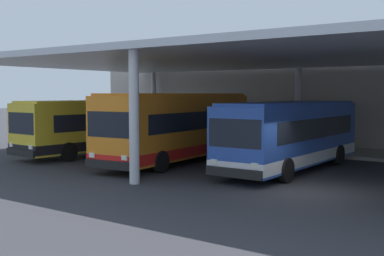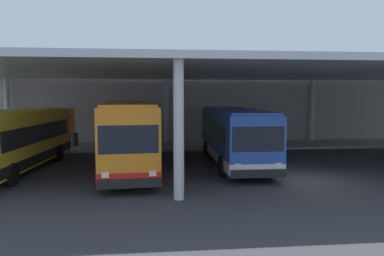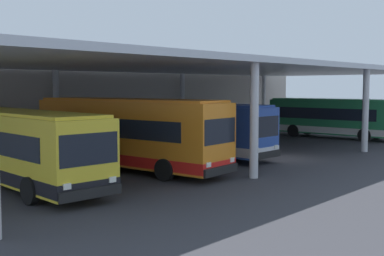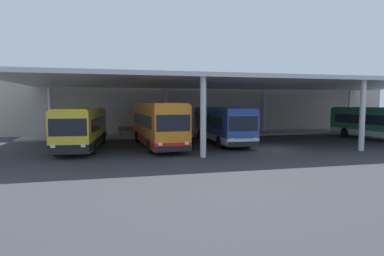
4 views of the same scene
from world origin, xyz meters
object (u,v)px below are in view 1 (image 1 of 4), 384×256
object	(u,v)px
trash_bin	(197,134)
bus_second_bay	(180,127)
bus_middle_bay	(292,135)
banner_sign	(188,116)
bus_nearest_bay	(101,126)
bench_waiting	(226,136)

from	to	relation	value
trash_bin	bus_second_bay	bearing A→B (deg)	-60.67
bus_middle_bay	banner_sign	xyz separation A→B (m)	(-10.68, 6.55, 0.32)
bus_nearest_bay	bus_second_bay	distance (m)	5.83
bus_middle_bay	bus_second_bay	bearing A→B (deg)	-171.87
bus_nearest_bay	trash_bin	distance (m)	8.37
bus_nearest_bay	bus_second_bay	size ratio (longest dim) A/B	0.93
trash_bin	banner_sign	distance (m)	1.55
bus_second_bay	bench_waiting	xyz separation A→B (m)	(-2.16, 8.28, -1.18)
bus_second_bay	bus_middle_bay	world-z (taller)	bus_second_bay
bench_waiting	trash_bin	size ratio (longest dim) A/B	1.84
bus_nearest_bay	bench_waiting	size ratio (longest dim) A/B	5.93
trash_bin	banner_sign	bearing A→B (deg)	-99.63
bus_second_bay	banner_sign	size ratio (longest dim) A/B	3.59
bus_middle_bay	bench_waiting	world-z (taller)	bus_middle_bay
bus_middle_bay	trash_bin	bearing A→B (deg)	144.99
bus_nearest_bay	bus_middle_bay	distance (m)	11.78
bench_waiting	bus_second_bay	bearing A→B (deg)	-75.36
bus_second_bay	banner_sign	xyz separation A→B (m)	(-4.77, 7.40, 0.14)
bus_nearest_bay	bus_middle_bay	world-z (taller)	same
bus_middle_bay	bus_nearest_bay	bearing A→B (deg)	-175.91
bench_waiting	trash_bin	xyz separation A→B (m)	(-2.46, -0.05, 0.01)
bus_nearest_bay	banner_sign	bearing A→B (deg)	81.83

